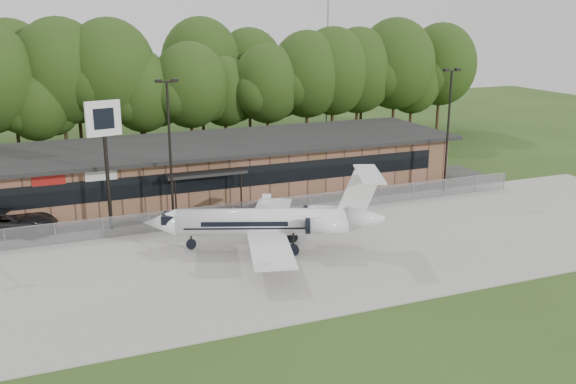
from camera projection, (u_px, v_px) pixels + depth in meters
name	position (u px, v px, depth m)	size (l,w,h in m)	color
ground	(341.00, 307.00, 32.79)	(160.00, 160.00, 0.00)	#2D4619
apron	(283.00, 254.00, 39.91)	(64.00, 18.00, 0.08)	#9E9B93
parking_lot	(229.00, 205.00, 50.18)	(50.00, 9.00, 0.06)	#383835
terminal	(212.00, 166.00, 53.56)	(41.00, 11.65, 4.30)	#915D48
fence	(247.00, 211.00, 45.96)	(46.00, 0.04, 1.52)	gray
treeline	(165.00, 81.00, 68.24)	(72.00, 12.00, 15.00)	#1C310F
radio_mast	(328.00, 30.00, 80.24)	(0.20, 0.20, 25.00)	gray
light_pole_mid	(170.00, 141.00, 44.09)	(1.55, 0.30, 10.23)	black
light_pole_right	(449.00, 121.00, 52.44)	(1.55, 0.30, 10.23)	black
business_jet	(271.00, 223.00, 40.12)	(15.00, 13.41, 5.13)	white
suv	(8.00, 222.00, 43.29)	(2.95, 6.40, 1.78)	#2E2E31
pole_sign	(104.00, 132.00, 42.56)	(2.35, 0.75, 8.95)	black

